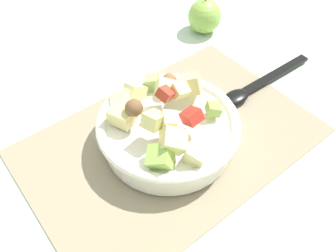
# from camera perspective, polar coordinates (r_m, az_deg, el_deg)

# --- Properties ---
(ground_plane) EXTENTS (2.40, 2.40, 0.00)m
(ground_plane) POSITION_cam_1_polar(r_m,az_deg,el_deg) (0.62, 0.55, -2.47)
(ground_plane) COLOR silver
(placemat) EXTENTS (0.49, 0.32, 0.01)m
(placemat) POSITION_cam_1_polar(r_m,az_deg,el_deg) (0.61, 0.55, -2.29)
(placemat) COLOR gray
(placemat) RESTS_ON ground_plane
(salad_bowl) EXTENTS (0.23, 0.23, 0.11)m
(salad_bowl) POSITION_cam_1_polar(r_m,az_deg,el_deg) (0.58, -0.11, -0.19)
(salad_bowl) COLOR white
(salad_bowl) RESTS_ON placemat
(serving_spoon) EXTENTS (0.23, 0.04, 0.01)m
(serving_spoon) POSITION_cam_1_polar(r_m,az_deg,el_deg) (0.72, 13.89, 6.03)
(serving_spoon) COLOR black
(serving_spoon) RESTS_ON placemat
(whole_apple) EXTENTS (0.08, 0.08, 0.09)m
(whole_apple) POSITION_cam_1_polar(r_m,az_deg,el_deg) (0.85, 5.88, 17.13)
(whole_apple) COLOR #8CB74C
(whole_apple) RESTS_ON ground_plane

